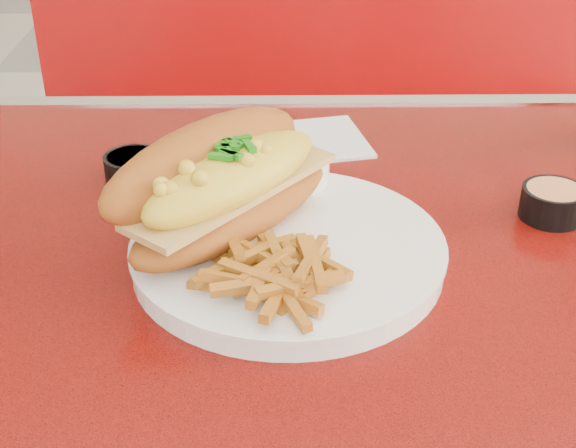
{
  "coord_description": "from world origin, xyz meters",
  "views": [
    {
      "loc": [
        -0.12,
        -0.59,
        1.17
      ],
      "look_at": [
        -0.11,
        0.01,
        0.81
      ],
      "focal_mm": 50.0,
      "sensor_mm": 36.0,
      "label": 1
    }
  ],
  "objects_px": {
    "diner_table": "(401,404)",
    "dinner_plate": "(288,251)",
    "booth_bench_far": "(338,246)",
    "gravy_ramekin": "(287,177)",
    "fork": "(365,233)",
    "sauce_cup_right": "(553,201)",
    "mac_hoagie": "(224,183)",
    "sauce_cup_left": "(134,168)"
  },
  "relations": [
    {
      "from": "fork",
      "to": "diner_table",
      "type": "bearing_deg",
      "value": -120.08
    },
    {
      "from": "mac_hoagie",
      "to": "dinner_plate",
      "type": "bearing_deg",
      "value": -77.88
    },
    {
      "from": "booth_bench_far",
      "to": "gravy_ramekin",
      "type": "relative_size",
      "value": 11.32
    },
    {
      "from": "mac_hoagie",
      "to": "diner_table",
      "type": "bearing_deg",
      "value": -64.22
    },
    {
      "from": "diner_table",
      "to": "booth_bench_far",
      "type": "bearing_deg",
      "value": 90.0
    },
    {
      "from": "gravy_ramekin",
      "to": "fork",
      "type": "bearing_deg",
      "value": -56.16
    },
    {
      "from": "dinner_plate",
      "to": "gravy_ramekin",
      "type": "height_order",
      "value": "gravy_ramekin"
    },
    {
      "from": "dinner_plate",
      "to": "fork",
      "type": "relative_size",
      "value": 2.31
    },
    {
      "from": "mac_hoagie",
      "to": "gravy_ramekin",
      "type": "distance_m",
      "value": 0.11
    },
    {
      "from": "diner_table",
      "to": "sauce_cup_right",
      "type": "distance_m",
      "value": 0.25
    },
    {
      "from": "diner_table",
      "to": "sauce_cup_left",
      "type": "relative_size",
      "value": 15.4
    },
    {
      "from": "mac_hoagie",
      "to": "fork",
      "type": "relative_size",
      "value": 1.72
    },
    {
      "from": "diner_table",
      "to": "dinner_plate",
      "type": "bearing_deg",
      "value": 173.65
    },
    {
      "from": "diner_table",
      "to": "gravy_ramekin",
      "type": "distance_m",
      "value": 0.26
    },
    {
      "from": "mac_hoagie",
      "to": "sauce_cup_right",
      "type": "xyz_separation_m",
      "value": [
        0.32,
        0.05,
        -0.05
      ]
    },
    {
      "from": "booth_bench_far",
      "to": "dinner_plate",
      "type": "relative_size",
      "value": 3.4
    },
    {
      "from": "gravy_ramekin",
      "to": "booth_bench_far",
      "type": "bearing_deg",
      "value": 80.61
    },
    {
      "from": "booth_bench_far",
      "to": "sauce_cup_right",
      "type": "relative_size",
      "value": 15.66
    },
    {
      "from": "booth_bench_far",
      "to": "gravy_ramekin",
      "type": "bearing_deg",
      "value": -99.39
    },
    {
      "from": "dinner_plate",
      "to": "sauce_cup_right",
      "type": "bearing_deg",
      "value": 16.79
    },
    {
      "from": "dinner_plate",
      "to": "sauce_cup_right",
      "type": "xyz_separation_m",
      "value": [
        0.26,
        0.08,
        0.01
      ]
    },
    {
      "from": "booth_bench_far",
      "to": "gravy_ramekin",
      "type": "xyz_separation_m",
      "value": [
        -0.11,
        -0.68,
        0.51
      ]
    },
    {
      "from": "booth_bench_far",
      "to": "diner_table",
      "type": "bearing_deg",
      "value": -90.0
    },
    {
      "from": "mac_hoagie",
      "to": "gravy_ramekin",
      "type": "height_order",
      "value": "mac_hoagie"
    },
    {
      "from": "gravy_ramekin",
      "to": "sauce_cup_left",
      "type": "bearing_deg",
      "value": 166.51
    },
    {
      "from": "dinner_plate",
      "to": "mac_hoagie",
      "type": "bearing_deg",
      "value": 152.23
    },
    {
      "from": "diner_table",
      "to": "mac_hoagie",
      "type": "relative_size",
      "value": 4.69
    },
    {
      "from": "dinner_plate",
      "to": "sauce_cup_left",
      "type": "distance_m",
      "value": 0.23
    },
    {
      "from": "diner_table",
      "to": "fork",
      "type": "height_order",
      "value": "fork"
    },
    {
      "from": "dinner_plate",
      "to": "gravy_ramekin",
      "type": "relative_size",
      "value": 3.33
    },
    {
      "from": "diner_table",
      "to": "sauce_cup_right",
      "type": "relative_size",
      "value": 16.05
    },
    {
      "from": "fork",
      "to": "sauce_cup_left",
      "type": "bearing_deg",
      "value": 62.34
    },
    {
      "from": "sauce_cup_right",
      "to": "sauce_cup_left",
      "type": "bearing_deg",
      "value": 169.26
    },
    {
      "from": "dinner_plate",
      "to": "sauce_cup_left",
      "type": "height_order",
      "value": "sauce_cup_left"
    },
    {
      "from": "gravy_ramekin",
      "to": "diner_table",
      "type": "bearing_deg",
      "value": -49.82
    },
    {
      "from": "fork",
      "to": "sauce_cup_right",
      "type": "height_order",
      "value": "sauce_cup_right"
    },
    {
      "from": "diner_table",
      "to": "sauce_cup_left",
      "type": "xyz_separation_m",
      "value": [
        -0.28,
        0.17,
        0.18
      ]
    },
    {
      "from": "fork",
      "to": "gravy_ramekin",
      "type": "height_order",
      "value": "gravy_ramekin"
    },
    {
      "from": "fork",
      "to": "sauce_cup_left",
      "type": "distance_m",
      "value": 0.27
    },
    {
      "from": "gravy_ramekin",
      "to": "sauce_cup_left",
      "type": "distance_m",
      "value": 0.17
    },
    {
      "from": "fork",
      "to": "mac_hoagie",
      "type": "bearing_deg",
      "value": 87.53
    },
    {
      "from": "mac_hoagie",
      "to": "sauce_cup_right",
      "type": "bearing_deg",
      "value": -41.43
    }
  ]
}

